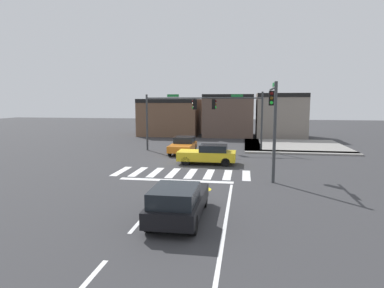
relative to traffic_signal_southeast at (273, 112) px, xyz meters
The scene contains 12 objects.
ground_plane 8.35m from the traffic_signal_southeast, 140.18° to the left, with size 120.00×120.00×0.00m, color #353538.
crosswalk_near 6.90m from the traffic_signal_southeast, behind, with size 8.75×2.96×0.01m.
lane_markings 10.07m from the traffic_signal_southeast, 119.62° to the right, with size 6.80×24.25×0.01m.
bike_detector_marking 6.56m from the traffic_signal_southeast, 137.81° to the right, with size 1.04×1.04×0.01m.
curb_corner_northeast 14.92m from the traffic_signal_southeast, 78.55° to the left, with size 10.00×10.60×0.15m.
storefront_row 24.44m from the traffic_signal_southeast, 101.61° to the left, with size 21.56×6.87×5.60m.
traffic_signal_southeast is the anchor object (origin of this frame).
traffic_signal_northeast 10.92m from the traffic_signal_southeast, 101.21° to the left, with size 5.22×0.32×5.50m.
traffic_signal_northwest 12.97m from the traffic_signal_southeast, 131.73° to the left, with size 5.69×0.32×5.26m.
car_black 9.76m from the traffic_signal_southeast, 117.03° to the right, with size 1.85×4.54×1.49m.
car_orange 11.48m from the traffic_signal_southeast, 129.98° to the left, with size 1.94×4.30×1.42m.
car_yellow 6.54m from the traffic_signal_southeast, 139.46° to the left, with size 4.26×1.87×1.44m.
Camera 1 is at (3.95, -25.21, 4.66)m, focal length 31.06 mm.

